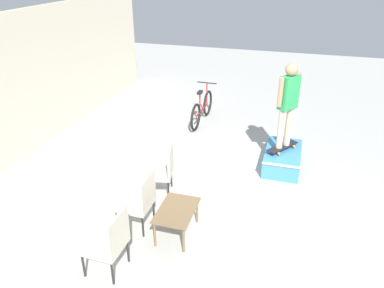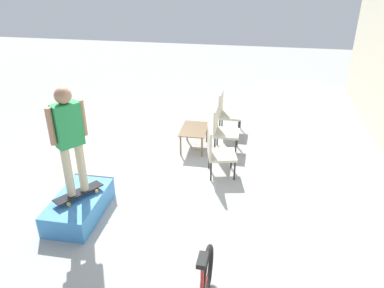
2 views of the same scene
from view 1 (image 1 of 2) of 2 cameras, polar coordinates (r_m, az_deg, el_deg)
ground_plane at (r=7.00m, az=8.13°, el=-7.75°), size 24.00×24.00×0.00m
house_wall_back at (r=8.37m, az=-26.36°, el=7.01°), size 12.00×0.06×3.00m
skate_ramp_box at (r=7.99m, az=13.62°, el=-2.11°), size 1.31×0.71×0.38m
skateboard_on_ramp at (r=7.89m, az=13.61°, el=-0.38°), size 0.77×0.61×0.07m
person_skater at (r=7.49m, az=14.44°, el=6.61°), size 0.47×0.39×1.71m
coffee_table at (r=5.85m, az=-2.35°, el=-10.42°), size 0.83×0.55×0.46m
patio_chair_left at (r=5.28m, az=-12.34°, el=-14.24°), size 0.54×0.54×0.97m
patio_chair_center at (r=5.97m, az=-7.88°, el=-8.41°), size 0.52×0.52×0.97m
patio_chair_right at (r=6.75m, az=-4.44°, el=-3.72°), size 0.62×0.62×0.97m
bicycle at (r=9.80m, az=1.53°, el=5.36°), size 1.77×0.52×0.97m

